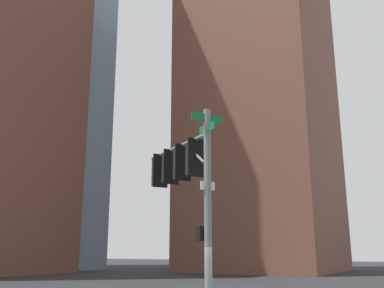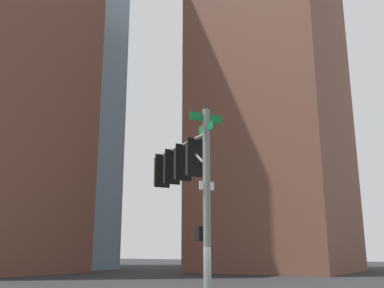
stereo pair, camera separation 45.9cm
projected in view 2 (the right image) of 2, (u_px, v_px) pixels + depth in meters
signal_pole_assembly at (184, 179)px, 13.43m from camera, size 3.69×2.50×6.39m
building_brick_midblock at (272, 100)px, 57.72m from camera, size 16.72×18.11×43.80m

